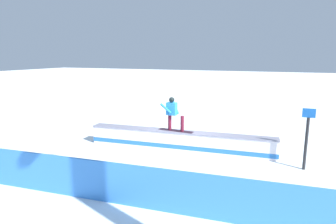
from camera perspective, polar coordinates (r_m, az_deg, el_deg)
The scene contains 5 objects.
ground_plane at distance 11.84m, azimuth 2.17°, elevation -7.48°, with size 120.00×120.00×0.00m, color white.
grind_box at distance 11.73m, azimuth 2.18°, elevation -5.83°, with size 7.64×1.20×0.79m.
snowboarder at distance 11.53m, azimuth 0.97°, elevation -0.11°, with size 1.47×0.43×1.36m.
safety_fence at distance 7.72m, azimuth -10.34°, elevation -13.76°, with size 11.05×0.06×1.12m, color #377FDF.
trail_marker at distance 10.58m, azimuth 25.81°, elevation -4.58°, with size 0.40×0.10×2.09m.
Camera 1 is at (-3.87, 10.52, 3.80)m, focal length 30.71 mm.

